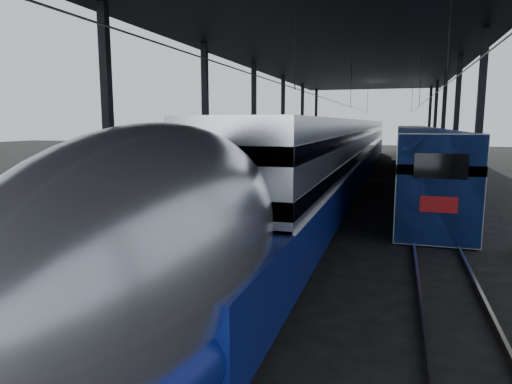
% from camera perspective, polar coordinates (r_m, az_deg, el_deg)
% --- Properties ---
extents(ground, '(160.00, 160.00, 0.00)m').
position_cam_1_polar(ground, '(13.27, -8.81, -10.31)').
color(ground, black).
rests_on(ground, ground).
extents(platform, '(6.00, 80.00, 1.00)m').
position_cam_1_polar(platform, '(32.77, 0.97, 2.03)').
color(platform, '#4C4C4F').
rests_on(platform, ground).
extents(yellow_strip, '(0.30, 80.00, 0.01)m').
position_cam_1_polar(yellow_strip, '(32.05, 5.79, 2.74)').
color(yellow_strip, gold).
rests_on(yellow_strip, platform).
extents(rails, '(6.52, 80.00, 0.16)m').
position_cam_1_polar(rails, '(31.56, 15.05, 0.70)').
color(rails, slate).
rests_on(rails, ground).
extents(canopy, '(18.00, 75.00, 9.47)m').
position_cam_1_polar(canopy, '(31.84, 10.83, 17.24)').
color(canopy, black).
rests_on(canopy, ground).
extents(tgv_train, '(3.11, 65.20, 4.46)m').
position_cam_1_polar(tgv_train, '(34.10, 11.15, 4.80)').
color(tgv_train, '#AEB1B6').
rests_on(tgv_train, ground).
extents(second_train, '(2.85, 56.05, 3.93)m').
position_cam_1_polar(second_train, '(43.72, 19.08, 5.18)').
color(second_train, navy).
rests_on(second_train, ground).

